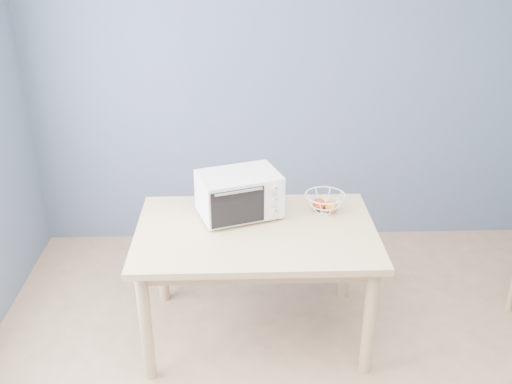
{
  "coord_description": "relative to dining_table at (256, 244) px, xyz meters",
  "views": [
    {
      "loc": [
        -0.44,
        -1.89,
        2.38
      ],
      "look_at": [
        -0.34,
        1.13,
        0.93
      ],
      "focal_mm": 40.0,
      "sensor_mm": 36.0,
      "label": 1
    }
  ],
  "objects": [
    {
      "name": "toaster_oven",
      "position": [
        -0.11,
        0.17,
        0.25
      ],
      "size": [
        0.55,
        0.47,
        0.28
      ],
      "rotation": [
        0.0,
        0.0,
        0.32
      ],
      "color": "white",
      "rests_on": "dining_table"
    },
    {
      "name": "dining_table",
      "position": [
        0.0,
        0.0,
        0.0
      ],
      "size": [
        1.4,
        0.9,
        0.75
      ],
      "color": "#DEB285",
      "rests_on": "ground"
    },
    {
      "name": "fruit_basket",
      "position": [
        0.43,
        0.21,
        0.16
      ],
      "size": [
        0.33,
        0.33,
        0.11
      ],
      "rotation": [
        0.0,
        0.0,
        -0.41
      ],
      "color": "white",
      "rests_on": "dining_table"
    },
    {
      "name": "room",
      "position": [
        0.34,
        -1.0,
        0.65
      ],
      "size": [
        4.01,
        4.51,
        2.61
      ],
      "color": "tan",
      "rests_on": "ground"
    }
  ]
}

